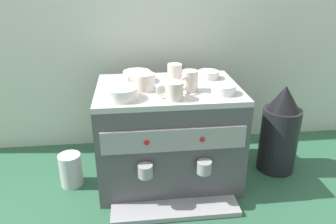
# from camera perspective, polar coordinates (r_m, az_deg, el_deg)

# --- Properties ---
(ground_plane) EXTENTS (4.00, 4.00, 0.00)m
(ground_plane) POSITION_cam_1_polar(r_m,az_deg,el_deg) (1.55, 0.00, -10.89)
(ground_plane) COLOR #28563D
(tiled_backsplash_wall) EXTENTS (2.80, 0.03, 1.15)m
(tiled_backsplash_wall) POSITION_cam_1_polar(r_m,az_deg,el_deg) (1.67, -1.46, 13.19)
(tiled_backsplash_wall) COLOR silver
(tiled_backsplash_wall) RESTS_ON ground_plane
(espresso_machine) EXTENTS (0.59, 0.52, 0.43)m
(espresso_machine) POSITION_cam_1_polar(r_m,az_deg,el_deg) (1.43, 0.02, -3.89)
(espresso_machine) COLOR #4C4C51
(espresso_machine) RESTS_ON ground_plane
(ceramic_cup_0) EXTENTS (0.10, 0.07, 0.07)m
(ceramic_cup_0) POSITION_cam_1_polar(r_m,az_deg,el_deg) (1.20, 0.94, 3.74)
(ceramic_cup_0) COLOR beige
(ceramic_cup_0) RESTS_ON espresso_machine
(ceramic_cup_1) EXTENTS (0.06, 0.10, 0.07)m
(ceramic_cup_1) POSITION_cam_1_polar(r_m,az_deg,el_deg) (1.44, 1.18, 7.07)
(ceramic_cup_1) COLOR beige
(ceramic_cup_1) RESTS_ON espresso_machine
(ceramic_cup_2) EXTENTS (0.09, 0.09, 0.08)m
(ceramic_cup_2) POSITION_cam_1_polar(r_m,az_deg,el_deg) (1.29, 3.74, 5.41)
(ceramic_cup_2) COLOR beige
(ceramic_cup_2) RESTS_ON espresso_machine
(ceramic_cup_3) EXTENTS (0.12, 0.08, 0.07)m
(ceramic_cup_3) POSITION_cam_1_polar(r_m,az_deg,el_deg) (1.31, -4.32, 5.30)
(ceramic_cup_3) COLOR beige
(ceramic_cup_3) RESTS_ON espresso_machine
(ceramic_bowl_0) EXTENTS (0.12, 0.12, 0.04)m
(ceramic_bowl_0) POSITION_cam_1_polar(r_m,az_deg,el_deg) (1.42, -5.46, 6.20)
(ceramic_bowl_0) COLOR white
(ceramic_bowl_0) RESTS_ON espresso_machine
(ceramic_bowl_1) EXTENTS (0.09, 0.09, 0.04)m
(ceramic_bowl_1) POSITION_cam_1_polar(r_m,az_deg,el_deg) (1.29, 9.66, 3.92)
(ceramic_bowl_1) COLOR white
(ceramic_bowl_1) RESTS_ON espresso_machine
(ceramic_bowl_2) EXTENTS (0.09, 0.09, 0.03)m
(ceramic_bowl_2) POSITION_cam_1_polar(r_m,az_deg,el_deg) (1.47, 7.06, 6.47)
(ceramic_bowl_2) COLOR white
(ceramic_bowl_2) RESTS_ON espresso_machine
(ceramic_bowl_3) EXTENTS (0.12, 0.12, 0.04)m
(ceramic_bowl_3) POSITION_cam_1_polar(r_m,az_deg,el_deg) (1.23, -8.19, 3.25)
(ceramic_bowl_3) COLOR white
(ceramic_bowl_3) RESTS_ON espresso_machine
(coffee_grinder) EXTENTS (0.17, 0.17, 0.42)m
(coffee_grinder) POSITION_cam_1_polar(r_m,az_deg,el_deg) (1.58, 18.93, -3.21)
(coffee_grinder) COLOR black
(coffee_grinder) RESTS_ON ground_plane
(milk_pitcher) EXTENTS (0.10, 0.10, 0.15)m
(milk_pitcher) POSITION_cam_1_polar(r_m,az_deg,el_deg) (1.51, -16.61, -9.64)
(milk_pitcher) COLOR #B7B7BC
(milk_pitcher) RESTS_ON ground_plane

